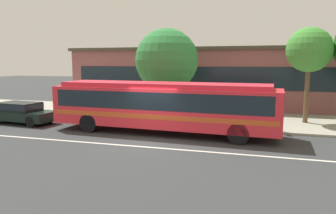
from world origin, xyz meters
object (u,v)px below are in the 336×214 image
Objects in this scene: transit_bus at (163,104)px; street_tree_near_stop at (167,60)px; street_tree_mid_block at (309,50)px; sedan_behind_bus at (21,112)px; pedestrian_waiting_near_sign at (133,104)px; bus_stop_sign at (266,101)px.

street_tree_near_stop is at bearing 104.38° from transit_bus.
street_tree_near_stop is 8.75m from street_tree_mid_block.
sedan_behind_bus is 0.78× the size of street_tree_mid_block.
street_tree_mid_block reaches higher than pedestrian_waiting_near_sign.
street_tree_mid_block is (16.70, 4.48, 3.69)m from sedan_behind_bus.
transit_bus reaches higher than sedan_behind_bus.
transit_bus is 2.06× the size of street_tree_near_stop.
transit_bus is 7.24× the size of pedestrian_waiting_near_sign.
pedestrian_waiting_near_sign is at bearing 173.38° from bus_stop_sign.
street_tree_near_stop reaches higher than transit_bus.
transit_bus is at bearing -45.13° from pedestrian_waiting_near_sign.
street_tree_near_stop reaches higher than bus_stop_sign.
sedan_behind_bus is 17.68m from street_tree_mid_block.
sedan_behind_bus is 1.87× the size of bus_stop_sign.
street_tree_near_stop is (1.67, 1.82, 2.76)m from pedestrian_waiting_near_sign.
pedestrian_waiting_near_sign is 8.14m from bus_stop_sign.
bus_stop_sign is (5.20, 1.95, 0.09)m from transit_bus.
sedan_behind_bus is at bearing -150.48° from street_tree_near_stop.
sedan_behind_bus is at bearing -156.83° from pedestrian_waiting_near_sign.
transit_bus is 5.55m from bus_stop_sign.
bus_stop_sign is at bearing -130.56° from street_tree_mid_block.
sedan_behind_bus is 2.66× the size of pedestrian_waiting_near_sign.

